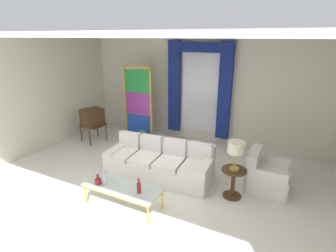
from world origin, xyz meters
The scene contains 17 objects.
ground_plane centered at (0.00, 0.00, 0.00)m, with size 16.00×16.00×0.00m, color white.
wall_rear centered at (0.00, 3.06, 1.50)m, with size 8.00×0.12×3.00m, color silver.
wall_left centered at (-3.66, 0.60, 1.50)m, with size 0.12×7.00×3.00m, color silver.
ceiling_slab centered at (0.00, 0.80, 3.02)m, with size 8.00×7.60×0.04m, color white.
curtained_window centered at (-0.01, 2.89, 1.74)m, with size 2.00×0.17×2.70m.
couch_white_long centered at (0.03, 0.47, 0.31)m, with size 2.40×1.09×0.86m.
coffee_table centered at (-0.03, -0.85, 0.37)m, with size 1.46×0.57×0.41m.
bottle_blue_decanter centered at (-0.36, -0.94, 0.54)m, with size 0.06×0.06×0.31m.
bottle_crystal_tall centered at (0.35, -0.88, 0.52)m, with size 0.07×0.07×0.28m.
bottle_amber_squat centered at (-0.47, -0.82, 0.54)m, with size 0.07×0.07×0.32m.
bottle_ruby_flask centered at (-0.49, -0.98, 0.48)m, with size 0.12×0.12×0.20m.
vintage_tv centered at (-2.75, 1.40, 0.73)m, with size 0.66×0.71×1.35m.
armchair_white centered at (2.21, 1.00, 0.29)m, with size 0.83×0.83×0.80m.
stained_glass_divider centered at (-1.64, 2.18, 1.06)m, with size 0.95×0.05×2.20m.
peacock_figurine centered at (-1.31, 1.73, 0.22)m, with size 0.44×0.60×0.50m.
round_side_table centered at (1.70, 0.37, 0.36)m, with size 0.48×0.48×0.59m.
table_lamp_brass centered at (1.70, 0.37, 1.03)m, with size 0.32×0.32×0.57m.
Camera 1 is at (2.61, -4.21, 3.01)m, focal length 28.22 mm.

